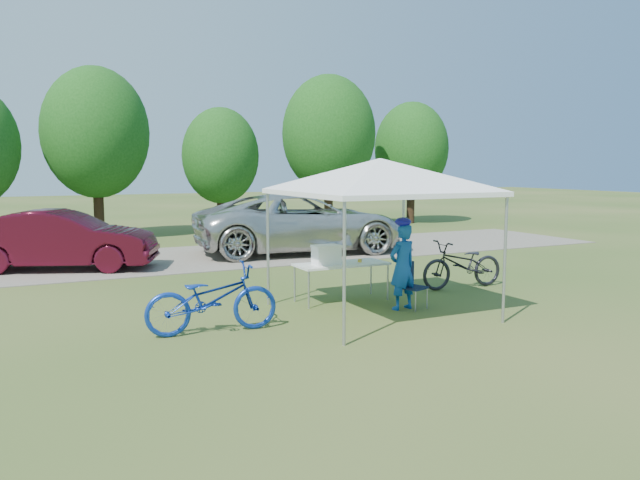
# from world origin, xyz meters

# --- Properties ---
(ground) EXTENTS (100.00, 100.00, 0.00)m
(ground) POSITION_xyz_m (0.00, 0.00, 0.00)
(ground) COLOR #2D5119
(ground) RESTS_ON ground
(gravel_strip) EXTENTS (24.00, 5.00, 0.02)m
(gravel_strip) POSITION_xyz_m (0.00, 8.00, 0.01)
(gravel_strip) COLOR gray
(gravel_strip) RESTS_ON ground
(canopy) EXTENTS (4.53, 4.53, 3.00)m
(canopy) POSITION_xyz_m (0.00, 0.00, 2.65)
(canopy) COLOR #A5A5AA
(canopy) RESTS_ON ground
(treeline) EXTENTS (24.89, 4.28, 6.30)m
(treeline) POSITION_xyz_m (-0.29, 14.05, 3.53)
(treeline) COLOR #382314
(treeline) RESTS_ON ground
(folding_table) EXTENTS (1.79, 0.75, 0.74)m
(folding_table) POSITION_xyz_m (-0.11, 1.19, 0.69)
(folding_table) COLOR white
(folding_table) RESTS_ON ground
(folding_chair) EXTENTS (0.55, 0.57, 0.83)m
(folding_chair) POSITION_xyz_m (0.75, 0.12, 0.49)
(folding_chair) COLOR #0E1A33
(folding_chair) RESTS_ON ground
(cooler) EXTENTS (0.51, 0.35, 0.37)m
(cooler) POSITION_xyz_m (-0.44, 1.19, 0.92)
(cooler) COLOR white
(cooler) RESTS_ON folding_table
(ice_cream_cup) EXTENTS (0.08, 0.08, 0.06)m
(ice_cream_cup) POSITION_xyz_m (0.26, 1.14, 0.77)
(ice_cream_cup) COLOR gold
(ice_cream_cup) RESTS_ON folding_table
(cyclist) EXTENTS (0.62, 0.46, 1.56)m
(cyclist) POSITION_xyz_m (0.54, 0.08, 0.78)
(cyclist) COLOR #13489C
(cyclist) RESTS_ON ground
(bike_blue) EXTENTS (2.11, 0.88, 1.08)m
(bike_blue) POSITION_xyz_m (-3.01, 0.02, 0.54)
(bike_blue) COLOR #113399
(bike_blue) RESTS_ON ground
(bike_dark) EXTENTS (1.99, 0.77, 1.03)m
(bike_dark) POSITION_xyz_m (2.81, 1.16, 0.52)
(bike_dark) COLOR black
(bike_dark) RESTS_ON ground
(minivan) EXTENTS (6.68, 3.71, 1.77)m
(minivan) POSITION_xyz_m (1.98, 7.66, 0.90)
(minivan) COLOR silver
(minivan) RESTS_ON gravel_strip
(sedan) EXTENTS (4.77, 3.09, 1.49)m
(sedan) POSITION_xyz_m (-4.68, 7.40, 0.76)
(sedan) COLOR #450B1A
(sedan) RESTS_ON gravel_strip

